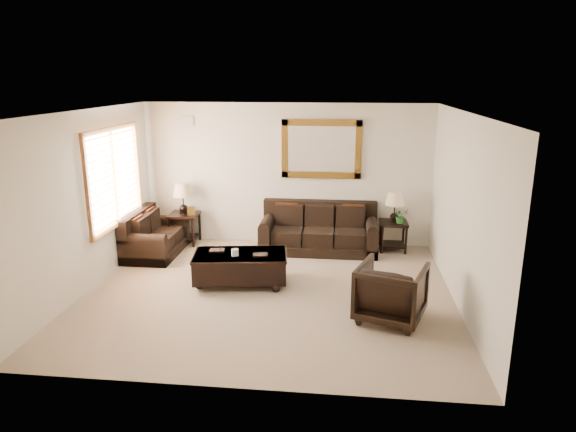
# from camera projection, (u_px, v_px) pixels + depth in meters

# --- Properties ---
(room) EXTENTS (5.51, 5.01, 2.71)m
(room) POSITION_uv_depth(u_px,v_px,m) (267.00, 206.00, 7.44)
(room) COLOR gray
(room) RESTS_ON ground
(window) EXTENTS (0.07, 1.96, 1.66)m
(window) POSITION_uv_depth(u_px,v_px,m) (115.00, 177.00, 8.53)
(window) COLOR white
(window) RESTS_ON room
(mirror) EXTENTS (1.50, 0.06, 1.10)m
(mirror) POSITION_uv_depth(u_px,v_px,m) (321.00, 149.00, 9.60)
(mirror) COLOR #523110
(mirror) RESTS_ON room
(air_vent) EXTENTS (0.25, 0.02, 0.18)m
(air_vent) POSITION_uv_depth(u_px,v_px,m) (187.00, 121.00, 9.75)
(air_vent) COLOR #999999
(air_vent) RESTS_ON room
(sofa) EXTENTS (2.16, 0.93, 0.88)m
(sofa) POSITION_uv_depth(u_px,v_px,m) (319.00, 233.00, 9.63)
(sofa) COLOR black
(sofa) RESTS_ON room
(loveseat) EXTENTS (0.85, 1.43, 0.80)m
(loveseat) POSITION_uv_depth(u_px,v_px,m) (153.00, 238.00, 9.41)
(loveseat) COLOR black
(loveseat) RESTS_ON room
(end_table_left) EXTENTS (0.55, 0.55, 1.21)m
(end_table_left) POSITION_uv_depth(u_px,v_px,m) (183.00, 204.00, 9.89)
(end_table_left) COLOR black
(end_table_left) RESTS_ON room
(end_table_right) EXTENTS (0.51, 0.51, 1.12)m
(end_table_right) POSITION_uv_depth(u_px,v_px,m) (394.00, 213.00, 9.50)
(end_table_right) COLOR black
(end_table_right) RESTS_ON room
(coffee_table) EXTENTS (1.55, 0.98, 0.61)m
(coffee_table) POSITION_uv_depth(u_px,v_px,m) (240.00, 265.00, 8.06)
(coffee_table) COLOR black
(coffee_table) RESTS_ON room
(armchair) EXTENTS (1.05, 1.02, 0.86)m
(armchair) POSITION_uv_depth(u_px,v_px,m) (391.00, 289.00, 6.82)
(armchair) COLOR black
(armchair) RESTS_ON floor
(potted_plant) EXTENTS (0.33, 0.35, 0.22)m
(potted_plant) POSITION_uv_depth(u_px,v_px,m) (401.00, 217.00, 9.42)
(potted_plant) COLOR #1E551D
(potted_plant) RESTS_ON end_table_right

